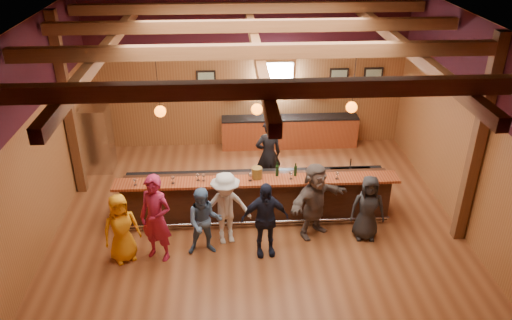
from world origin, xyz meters
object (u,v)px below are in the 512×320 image
object	(u,v)px
customer_white	(226,209)
back_bar_cabinet	(290,132)
customer_denim	(204,222)
customer_navy	(265,219)
ice_bucket	(257,173)
customer_brown	(315,200)
bottle_a	(277,170)
customer_orange	(121,228)
bartender	(268,154)
stainless_fridge	(98,139)
bar_counter	(257,195)
customer_redvest	(156,218)
customer_dark	(368,208)

from	to	relation	value
customer_white	back_bar_cabinet	bearing A→B (deg)	55.81
back_bar_cabinet	customer_denim	xyz separation A→B (m)	(-2.34, -4.94, 0.28)
customer_navy	ice_bucket	distance (m)	1.29
customer_navy	customer_brown	size ratio (longest dim) A/B	0.97
customer_white	bottle_a	bearing A→B (deg)	24.85
customer_brown	ice_bucket	xyz separation A→B (m)	(-1.21, 0.61, 0.37)
customer_orange	bottle_a	bearing A→B (deg)	-5.12
customer_brown	bartender	world-z (taller)	bartender
back_bar_cabinet	stainless_fridge	distance (m)	5.43
ice_bucket	stainless_fridge	bearing A→B (deg)	146.64
customer_brown	bartender	distance (m)	2.26
bar_counter	bartender	world-z (taller)	bartender
customer_redvest	bartender	size ratio (longest dim) A/B	1.03
customer_dark	bartender	bearing A→B (deg)	136.27
bar_counter	ice_bucket	bearing A→B (deg)	-94.75
customer_denim	customer_brown	xyz separation A→B (m)	(2.35, 0.52, 0.11)
bartender	ice_bucket	size ratio (longest dim) A/B	7.26
customer_dark	stainless_fridge	bearing A→B (deg)	157.41
customer_navy	stainless_fridge	bearing A→B (deg)	131.60
customer_redvest	bottle_a	bearing A→B (deg)	51.64
back_bar_cabinet	customer_dark	bearing A→B (deg)	-76.41
customer_brown	back_bar_cabinet	bearing A→B (deg)	54.90
bar_counter	stainless_fridge	xyz separation A→B (m)	(-4.12, 2.45, 0.38)
back_bar_cabinet	ice_bucket	distance (m)	4.07
back_bar_cabinet	customer_orange	world-z (taller)	customer_orange
customer_orange	customer_brown	xyz separation A→B (m)	(4.00, 0.63, 0.11)
customer_redvest	customer_navy	size ratio (longest dim) A/B	1.13
customer_navy	customer_dark	bearing A→B (deg)	5.57
bar_counter	bartender	distance (m)	1.36
ice_bucket	customer_brown	bearing A→B (deg)	-26.77
ice_bucket	customer_navy	bearing A→B (deg)	-85.99
customer_denim	customer_dark	xyz separation A→B (m)	(3.46, 0.33, -0.01)
customer_redvest	bar_counter	bearing A→B (deg)	59.46
back_bar_cabinet	customer_orange	bearing A→B (deg)	-128.35
bar_counter	stainless_fridge	size ratio (longest dim) A/B	3.50
customer_redvest	customer_white	world-z (taller)	customer_redvest
customer_dark	customer_white	bearing A→B (deg)	-174.35
bar_counter	customer_brown	size ratio (longest dim) A/B	3.65
bar_counter	customer_orange	bearing A→B (deg)	-152.19
customer_redvest	bottle_a	size ratio (longest dim) A/B	5.65
back_bar_cabinet	customer_brown	size ratio (longest dim) A/B	2.32
back_bar_cabinet	stainless_fridge	world-z (taller)	stainless_fridge
customer_dark	ice_bucket	xyz separation A→B (m)	(-2.32, 0.80, 0.49)
customer_denim	customer_navy	bearing A→B (deg)	-7.91
stainless_fridge	customer_redvest	bearing A→B (deg)	-62.88
stainless_fridge	customer_dark	size ratio (longest dim) A/B	1.20
customer_redvest	ice_bucket	distance (m)	2.44
bar_counter	customer_denim	xyz separation A→B (m)	(-1.16, -1.37, 0.24)
customer_dark	bottle_a	bearing A→B (deg)	160.85
ice_bucket	customer_redvest	bearing A→B (deg)	-149.65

